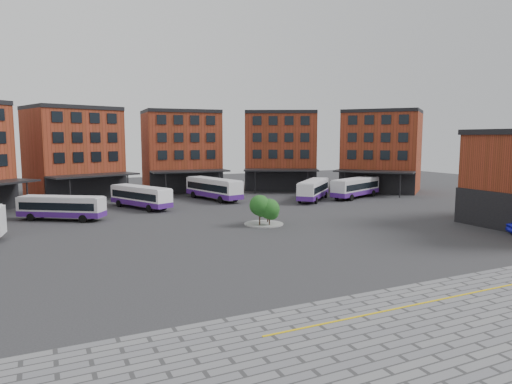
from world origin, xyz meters
name	(u,v)px	position (x,y,z in m)	size (l,w,h in m)	color
ground	(305,250)	(0.00, 0.00, 0.00)	(160.00, 160.00, 0.00)	#28282B
yellow_line	(453,297)	(2.00, -14.00, 0.03)	(26.00, 0.15, 0.02)	gold
main_building	(150,153)	(-4.77, 38.25, 7.23)	(94.14, 42.48, 14.60)	maroon
tree_island	(265,209)	(1.91, 11.40, 1.85)	(4.40, 4.40, 3.45)	gray
bus_b	(61,207)	(-18.33, 24.56, 1.55)	(9.76, 7.56, 2.86)	silver
bus_c	(141,196)	(-8.09, 29.68, 1.65)	(6.72, 10.89, 3.05)	white
bus_d	(214,188)	(3.93, 33.50, 1.82)	(5.52, 12.23, 3.36)	silver
bus_e	(313,189)	(17.74, 26.38, 1.70)	(9.71, 9.62, 3.13)	white
bus_f	(356,187)	(25.44, 25.85, 1.73)	(11.41, 6.88, 3.19)	silver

